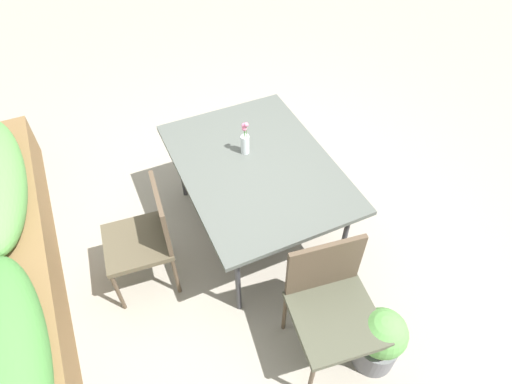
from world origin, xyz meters
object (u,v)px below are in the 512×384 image
Objects in this scene: dining_table at (256,169)px; chair_far_side at (146,234)px; planter_box at (10,271)px; chair_end_left at (332,302)px; flower_vase at (245,140)px; potted_plant at (379,340)px.

chair_far_side is at bearing 96.33° from dining_table.
chair_far_side is 0.94m from planter_box.
flower_vase is at bearing -80.80° from chair_end_left.
chair_far_side reaches higher than potted_plant.
dining_table is 1.07m from chair_end_left.
chair_end_left is at bearing 42.71° from potted_plant.
dining_table is 1.67× the size of chair_far_side.
chair_end_left is 1.72× the size of potted_plant.
potted_plant is at bearing 140.65° from chair_end_left.
potted_plant is at bearing -124.99° from planter_box.
planter_box is (0.20, 0.90, -0.15)m from chair_far_side.
chair_end_left reaches higher than potted_plant.
flower_vase reaches higher than potted_plant.
chair_far_side is 1.72× the size of potted_plant.
chair_end_left is (-1.06, -0.01, -0.18)m from dining_table.
chair_end_left is 0.41m from potted_plant.
dining_table is at bearing -174.26° from flower_vase.
chair_end_left is at bearing -179.40° from dining_table.
flower_vase is at bearing 9.90° from potted_plant.
dining_table is 1.80m from planter_box.
chair_end_left reaches higher than planter_box.
chair_end_left is 1.26m from flower_vase.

